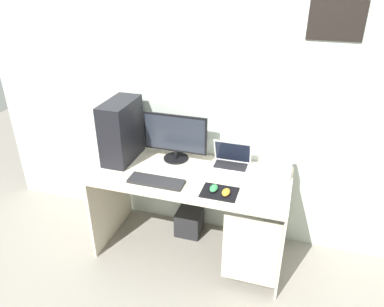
{
  "coord_description": "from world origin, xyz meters",
  "views": [
    {
      "loc": [
        0.72,
        -2.34,
        2.21
      ],
      "look_at": [
        0.0,
        0.0,
        0.93
      ],
      "focal_mm": 34.29,
      "sensor_mm": 36.0,
      "label": 1
    }
  ],
  "objects_px": {
    "projector": "(278,167)",
    "subwoofer": "(189,222)",
    "keyboard": "(156,181)",
    "mouse_right": "(226,192)",
    "pc_tower": "(121,131)",
    "mouse_left": "(214,188)",
    "monitor": "(175,137)",
    "laptop": "(231,162)"
  },
  "relations": [
    {
      "from": "laptop",
      "to": "pc_tower",
      "type": "bearing_deg",
      "value": -172.29
    },
    {
      "from": "mouse_left",
      "to": "mouse_right",
      "type": "height_order",
      "value": "same"
    },
    {
      "from": "pc_tower",
      "to": "monitor",
      "type": "bearing_deg",
      "value": 13.95
    },
    {
      "from": "mouse_left",
      "to": "subwoofer",
      "type": "height_order",
      "value": "mouse_left"
    },
    {
      "from": "monitor",
      "to": "laptop",
      "type": "distance_m",
      "value": 0.49
    },
    {
      "from": "monitor",
      "to": "keyboard",
      "type": "distance_m",
      "value": 0.43
    },
    {
      "from": "keyboard",
      "to": "laptop",
      "type": "bearing_deg",
      "value": 40.03
    },
    {
      "from": "mouse_left",
      "to": "pc_tower",
      "type": "bearing_deg",
      "value": 162.59
    },
    {
      "from": "monitor",
      "to": "mouse_right",
      "type": "height_order",
      "value": "monitor"
    },
    {
      "from": "keyboard",
      "to": "mouse_right",
      "type": "xyz_separation_m",
      "value": [
        0.53,
        -0.01,
        0.01
      ]
    },
    {
      "from": "pc_tower",
      "to": "monitor",
      "type": "relative_size",
      "value": 0.94
    },
    {
      "from": "mouse_right",
      "to": "projector",
      "type": "bearing_deg",
      "value": 51.44
    },
    {
      "from": "pc_tower",
      "to": "projector",
      "type": "relative_size",
      "value": 2.5
    },
    {
      "from": "pc_tower",
      "to": "laptop",
      "type": "height_order",
      "value": "pc_tower"
    },
    {
      "from": "pc_tower",
      "to": "projector",
      "type": "xyz_separation_m",
      "value": [
        1.26,
        0.11,
        -0.19
      ]
    },
    {
      "from": "keyboard",
      "to": "mouse_left",
      "type": "xyz_separation_m",
      "value": [
        0.44,
        0.02,
        0.01
      ]
    },
    {
      "from": "monitor",
      "to": "projector",
      "type": "xyz_separation_m",
      "value": [
        0.84,
        0.01,
        -0.14
      ]
    },
    {
      "from": "projector",
      "to": "keyboard",
      "type": "bearing_deg",
      "value": -154.99
    },
    {
      "from": "keyboard",
      "to": "subwoofer",
      "type": "relative_size",
      "value": 1.88
    },
    {
      "from": "pc_tower",
      "to": "keyboard",
      "type": "height_order",
      "value": "pc_tower"
    },
    {
      "from": "monitor",
      "to": "pc_tower",
      "type": "bearing_deg",
      "value": -166.05
    },
    {
      "from": "projector",
      "to": "mouse_right",
      "type": "height_order",
      "value": "projector"
    },
    {
      "from": "pc_tower",
      "to": "mouse_left",
      "type": "relative_size",
      "value": 5.2
    },
    {
      "from": "pc_tower",
      "to": "subwoofer",
      "type": "xyz_separation_m",
      "value": [
        0.54,
        0.12,
        -0.89
      ]
    },
    {
      "from": "monitor",
      "to": "projector",
      "type": "bearing_deg",
      "value": 0.57
    },
    {
      "from": "pc_tower",
      "to": "subwoofer",
      "type": "height_order",
      "value": "pc_tower"
    },
    {
      "from": "mouse_right",
      "to": "laptop",
      "type": "bearing_deg",
      "value": 97.0
    },
    {
      "from": "subwoofer",
      "to": "laptop",
      "type": "bearing_deg",
      "value": 0.16
    },
    {
      "from": "keyboard",
      "to": "mouse_right",
      "type": "relative_size",
      "value": 4.38
    },
    {
      "from": "pc_tower",
      "to": "keyboard",
      "type": "relative_size",
      "value": 1.19
    },
    {
      "from": "pc_tower",
      "to": "mouse_left",
      "type": "bearing_deg",
      "value": -17.41
    },
    {
      "from": "subwoofer",
      "to": "mouse_left",
      "type": "bearing_deg",
      "value": -51.32
    },
    {
      "from": "monitor",
      "to": "subwoofer",
      "type": "distance_m",
      "value": 0.85
    },
    {
      "from": "pc_tower",
      "to": "projector",
      "type": "distance_m",
      "value": 1.28
    },
    {
      "from": "pc_tower",
      "to": "monitor",
      "type": "xyz_separation_m",
      "value": [
        0.42,
        0.11,
        -0.05
      ]
    },
    {
      "from": "projector",
      "to": "subwoofer",
      "type": "height_order",
      "value": "projector"
    },
    {
      "from": "subwoofer",
      "to": "pc_tower",
      "type": "bearing_deg",
      "value": -167.47
    },
    {
      "from": "keyboard",
      "to": "monitor",
      "type": "bearing_deg",
      "value": 87.52
    },
    {
      "from": "mouse_left",
      "to": "keyboard",
      "type": "bearing_deg",
      "value": -177.38
    },
    {
      "from": "projector",
      "to": "subwoofer",
      "type": "distance_m",
      "value": 1.01
    },
    {
      "from": "pc_tower",
      "to": "mouse_left",
      "type": "xyz_separation_m",
      "value": [
        0.84,
        -0.26,
        -0.23
      ]
    },
    {
      "from": "mouse_left",
      "to": "monitor",
      "type": "bearing_deg",
      "value": 138.66
    }
  ]
}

